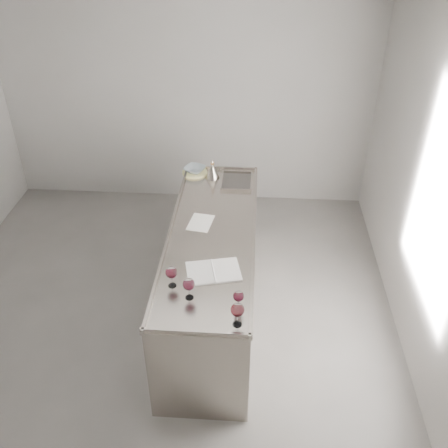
# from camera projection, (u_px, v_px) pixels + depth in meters

# --- Properties ---
(room_shell) EXTENTS (4.54, 5.04, 2.84)m
(room_shell) POSITION_uv_depth(u_px,v_px,m) (144.00, 205.00, 3.89)
(room_shell) COLOR #595753
(room_shell) RESTS_ON ground
(counter) EXTENTS (0.77, 2.42, 0.97)m
(counter) POSITION_uv_depth(u_px,v_px,m) (212.00, 274.00, 4.63)
(counter) COLOR gray
(counter) RESTS_ON ground
(wine_glass_left) EXTENTS (0.09, 0.09, 0.18)m
(wine_glass_left) POSITION_uv_depth(u_px,v_px,m) (171.00, 273.00, 3.72)
(wine_glass_left) COLOR white
(wine_glass_left) RESTS_ON counter
(wine_glass_middle) EXTENTS (0.09, 0.09, 0.18)m
(wine_glass_middle) POSITION_uv_depth(u_px,v_px,m) (189.00, 285.00, 3.61)
(wine_glass_middle) COLOR white
(wine_glass_middle) RESTS_ON counter
(wine_glass_right) EXTENTS (0.10, 0.10, 0.19)m
(wine_glass_right) POSITION_uv_depth(u_px,v_px,m) (237.00, 310.00, 3.38)
(wine_glass_right) COLOR white
(wine_glass_right) RESTS_ON counter
(wine_glass_small) EXTENTS (0.08, 0.08, 0.16)m
(wine_glass_small) POSITION_uv_depth(u_px,v_px,m) (238.00, 297.00, 3.52)
(wine_glass_small) COLOR white
(wine_glass_small) RESTS_ON counter
(notebook) EXTENTS (0.47, 0.38, 0.02)m
(notebook) POSITION_uv_depth(u_px,v_px,m) (213.00, 271.00, 3.92)
(notebook) COLOR white
(notebook) RESTS_ON counter
(loose_paper_top) EXTENTS (0.24, 0.31, 0.00)m
(loose_paper_top) POSITION_uv_depth(u_px,v_px,m) (201.00, 222.00, 4.50)
(loose_paper_top) COLOR white
(loose_paper_top) RESTS_ON counter
(trivet) EXTENTS (0.27, 0.27, 0.02)m
(trivet) POSITION_uv_depth(u_px,v_px,m) (195.00, 172.00, 5.26)
(trivet) COLOR #EBE598
(trivet) RESTS_ON counter
(ceramic_bowl) EXTENTS (0.28, 0.28, 0.05)m
(ceramic_bowl) POSITION_uv_depth(u_px,v_px,m) (195.00, 169.00, 5.24)
(ceramic_bowl) COLOR #93A3AB
(ceramic_bowl) RESTS_ON trivet
(wine_funnel) EXTENTS (0.15, 0.15, 0.22)m
(wine_funnel) POSITION_uv_depth(u_px,v_px,m) (212.00, 172.00, 5.15)
(wine_funnel) COLOR gray
(wine_funnel) RESTS_ON counter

